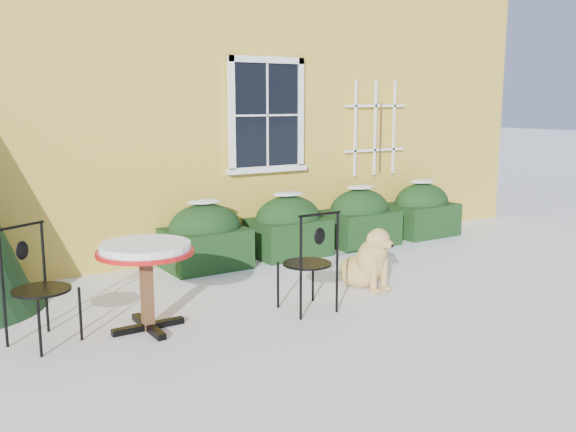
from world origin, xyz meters
TOP-DOWN VIEW (x-y plane):
  - ground at (0.00, 0.00)m, footprint 80.00×80.00m
  - house at (0.00, 7.00)m, footprint 12.40×8.40m
  - hedge_row at (1.65, 2.55)m, footprint 4.95×0.80m
  - bistro_table at (-1.78, 0.73)m, footprint 0.92×0.92m
  - patio_chair_near at (-0.16, 0.34)m, footprint 0.51×0.51m
  - patio_chair_far at (-2.73, 0.93)m, footprint 0.65×0.64m
  - dog at (0.89, 0.66)m, footprint 0.54×0.86m

SIDE VIEW (x-z plane):
  - ground at x=0.00m, z-range 0.00..0.00m
  - dog at x=0.89m, z-range -0.08..0.69m
  - hedge_row at x=1.65m, z-range -0.05..0.86m
  - patio_chair_near at x=-0.16m, z-range 0.00..1.07m
  - patio_chair_far at x=-2.73m, z-range 0.00..1.08m
  - bistro_table at x=-1.78m, z-range 0.28..1.14m
  - house at x=0.00m, z-range 0.02..6.42m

